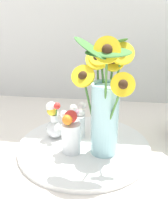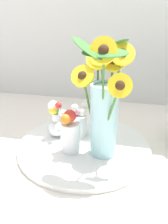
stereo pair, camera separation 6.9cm
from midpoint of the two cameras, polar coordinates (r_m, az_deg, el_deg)
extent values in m
plane|color=silver|center=(0.94, -0.74, -9.38)|extent=(6.00, 6.00, 0.00)
cylinder|color=white|center=(0.97, 2.07, -7.72)|extent=(0.48, 0.48, 0.02)
cylinder|color=#9ED1D6|center=(0.86, 6.59, -2.08)|extent=(0.09, 0.09, 0.24)
torus|color=#9ED1D6|center=(0.82, 7.00, 5.74)|extent=(0.09, 0.09, 0.01)
cylinder|color=#427533|center=(0.86, 3.68, -0.05)|extent=(0.06, 0.04, 0.23)
cylinder|color=yellow|center=(0.84, 2.09, 7.81)|extent=(0.09, 0.06, 0.08)
sphere|color=#382314|center=(0.84, 2.09, 7.81)|extent=(0.03, 0.03, 0.03)
cylinder|color=#427533|center=(0.79, 6.67, 2.56)|extent=(0.01, 0.06, 0.30)
cylinder|color=yellow|center=(0.72, 7.14, 13.17)|extent=(0.07, 0.04, 0.07)
sphere|color=#382314|center=(0.72, 7.14, 13.17)|extent=(0.03, 0.03, 0.03)
cylinder|color=#427533|center=(0.82, 7.65, -1.73)|extent=(0.07, 0.04, 0.23)
cylinder|color=yellow|center=(0.75, 10.47, 5.64)|extent=(0.09, 0.04, 0.08)
sphere|color=#382314|center=(0.75, 10.47, 5.64)|extent=(0.03, 0.03, 0.03)
cylinder|color=#427533|center=(0.85, 6.82, 2.80)|extent=(0.05, 0.08, 0.25)
cylinder|color=yellow|center=(0.85, 6.07, 11.84)|extent=(0.08, 0.06, 0.07)
sphere|color=#382314|center=(0.85, 6.07, 11.84)|extent=(0.03, 0.03, 0.03)
cylinder|color=#427533|center=(0.86, 5.39, 2.03)|extent=(0.03, 0.08, 0.26)
cylinder|color=yellow|center=(0.85, 5.38, 11.28)|extent=(0.08, 0.07, 0.06)
sphere|color=#382314|center=(0.85, 5.38, 11.28)|extent=(0.03, 0.03, 0.03)
cylinder|color=#427533|center=(0.87, 8.51, 2.72)|extent=(0.05, 0.04, 0.29)
cylinder|color=yellow|center=(0.84, 10.79, 12.30)|extent=(0.09, 0.06, 0.08)
sphere|color=#382314|center=(0.84, 10.79, 12.30)|extent=(0.03, 0.03, 0.03)
cylinder|color=#427533|center=(0.87, 7.69, 2.75)|extent=(0.02, 0.05, 0.24)
cylinder|color=yellow|center=(0.86, 8.85, 10.80)|extent=(0.08, 0.06, 0.06)
sphere|color=#382314|center=(0.86, 8.85, 10.80)|extent=(0.03, 0.03, 0.03)
ellipsoid|color=#38702D|center=(0.86, 8.59, 14.35)|extent=(0.12, 0.06, 0.06)
ellipsoid|color=#38702D|center=(0.72, 7.46, 12.64)|extent=(0.13, 0.07, 0.03)
ellipsoid|color=#38702D|center=(0.73, 3.42, 13.75)|extent=(0.12, 0.11, 0.06)
cylinder|color=white|center=(0.90, -0.85, -5.40)|extent=(0.07, 0.07, 0.11)
cylinder|color=#568E42|center=(0.89, -1.77, -3.57)|extent=(0.02, 0.02, 0.10)
sphere|color=white|center=(0.88, -2.21, -0.36)|extent=(0.03, 0.03, 0.03)
cylinder|color=#568E42|center=(0.89, -1.15, -4.06)|extent=(0.02, 0.01, 0.11)
sphere|color=red|center=(0.86, -0.74, -0.95)|extent=(0.04, 0.04, 0.04)
cylinder|color=#568E42|center=(0.88, -0.80, -4.67)|extent=(0.02, 0.03, 0.11)
sphere|color=orange|center=(0.85, -1.62, -1.60)|extent=(0.03, 0.03, 0.03)
sphere|color=white|center=(1.01, -4.06, -3.51)|extent=(0.07, 0.07, 0.07)
cylinder|color=white|center=(0.99, -4.14, -1.10)|extent=(0.03, 0.03, 0.03)
cylinder|color=#427533|center=(0.98, -3.83, -1.38)|extent=(0.02, 0.02, 0.11)
sphere|color=red|center=(0.94, -3.51, 1.47)|extent=(0.02, 0.02, 0.02)
cylinder|color=#427533|center=(1.00, -3.69, -2.26)|extent=(0.01, 0.02, 0.07)
sphere|color=white|center=(0.99, -3.80, -0.27)|extent=(0.03, 0.03, 0.03)
cylinder|color=#427533|center=(0.99, -4.19, -1.58)|extent=(0.02, 0.01, 0.08)
sphere|color=yellow|center=(0.97, -4.60, 0.49)|extent=(0.04, 0.04, 0.04)
cylinder|color=#427533|center=(0.99, -4.69, -1.66)|extent=(0.01, 0.02, 0.11)
sphere|color=white|center=(0.97, -4.73, 1.32)|extent=(0.04, 0.04, 0.04)
cylinder|color=white|center=(1.00, 0.34, -2.95)|extent=(0.07, 0.07, 0.09)
cylinder|color=#427533|center=(1.00, 1.08, -2.15)|extent=(0.02, 0.01, 0.08)
sphere|color=white|center=(0.98, 1.61, -0.13)|extent=(0.03, 0.03, 0.03)
cylinder|color=#427533|center=(1.01, 1.56, -1.29)|extent=(0.02, 0.03, 0.09)
sphere|color=white|center=(1.00, 2.09, 1.40)|extent=(0.03, 0.03, 0.03)
cylinder|color=#427533|center=(0.99, 0.78, -2.11)|extent=(0.01, 0.01, 0.08)
sphere|color=pink|center=(0.97, 0.62, 0.02)|extent=(0.02, 0.02, 0.02)
cylinder|color=#427533|center=(0.98, 0.55, -1.31)|extent=(0.02, 0.02, 0.09)
sphere|color=white|center=(0.96, 0.04, 0.94)|extent=(0.03, 0.03, 0.03)
camera|label=1|loc=(0.03, -87.79, 1.01)|focal=42.00mm
camera|label=2|loc=(0.03, 92.21, -1.01)|focal=42.00mm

